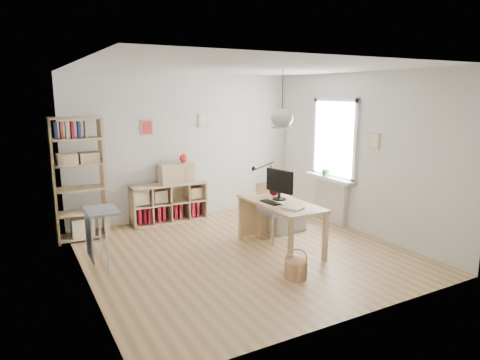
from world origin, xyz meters
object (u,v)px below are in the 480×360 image
monitor (279,183)px  drawer_chest (176,173)px  desk (280,208)px  chair (273,207)px  storage_chest (282,217)px  tall_bookshelf (78,174)px  cube_shelf (167,206)px

monitor → drawer_chest: monitor is taller
desk → chair: (0.16, 0.45, -0.12)m
storage_chest → desk: bearing=-129.6°
desk → tall_bookshelf: size_ratio=0.75×
drawer_chest → chair: bearing=-62.2°
chair → monitor: 0.58m
cube_shelf → drawer_chest: 0.63m
cube_shelf → chair: chair is taller
tall_bookshelf → desk: bearing=-37.0°
tall_bookshelf → monitor: tall_bookshelf is taller
desk → cube_shelf: (-1.02, 2.23, -0.36)m
chair → monitor: monitor is taller
cube_shelf → storage_chest: bearing=-42.6°
cube_shelf → tall_bookshelf: 1.77m
chair → drawer_chest: drawer_chest is taller
chair → drawer_chest: size_ratio=1.45×
chair → storage_chest: 0.60m
tall_bookshelf → drawer_chest: (1.75, 0.24, -0.18)m
desk → drawer_chest: bearing=110.9°
cube_shelf → drawer_chest: size_ratio=2.17×
tall_bookshelf → monitor: size_ratio=3.76×
desk → monitor: size_ratio=2.82×
cube_shelf → chair: (1.18, -1.78, 0.23)m
cube_shelf → tall_bookshelf: tall_bookshelf is taller
chair → desk: bearing=-112.9°
desk → chair: size_ratio=1.60×
desk → storage_chest: 1.05m
desk → drawer_chest: size_ratio=2.33×
tall_bookshelf → storage_chest: (3.15, -1.18, -0.86)m
chair → storage_chest: size_ratio=1.22×
storage_chest → cube_shelf: bearing=134.2°
desk → storage_chest: desk is taller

